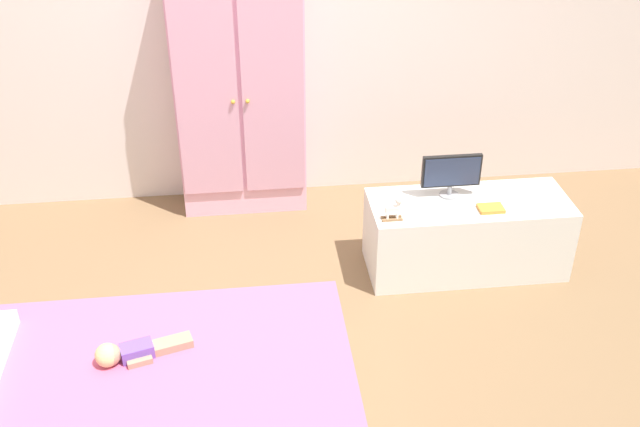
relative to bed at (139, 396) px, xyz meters
The scene contains 8 objects.
ground_plane 0.63m from the bed, 32.39° to the left, with size 10.00×10.00×0.02m, color brown.
bed is the anchor object (origin of this frame).
doll 0.19m from the bed, 117.78° to the left, with size 0.39×0.18×0.10m.
wardrobe 1.89m from the bed, 74.25° to the left, with size 0.73×0.30×1.48m.
tv_stand 1.87m from the bed, 29.34° to the left, with size 1.04×0.41×0.41m, color silver.
tv_monitor 1.87m from the bed, 32.70° to the left, with size 0.31×0.10×0.23m.
rocking_horse_toy 1.48m from the bed, 33.39° to the left, with size 0.10×0.04×0.12m.
book_orange 1.92m from the bed, 25.75° to the left, with size 0.13×0.09×0.02m, color orange.
Camera 1 is at (-0.04, -2.60, 2.36)m, focal length 41.84 mm.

